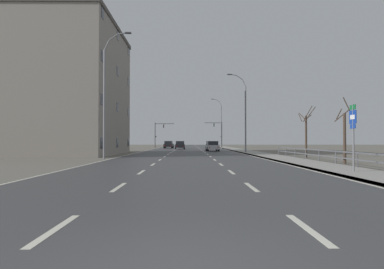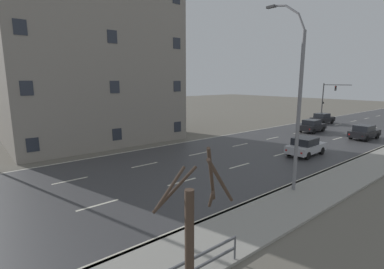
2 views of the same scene
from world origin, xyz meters
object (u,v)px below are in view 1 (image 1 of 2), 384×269
traffic_signal_left (159,131)px  brick_building (69,90)px  car_mid_centre (212,146)px  car_distant (169,145)px  street_lamp_midground (244,114)px  street_lamp_left_bank (106,96)px  street_lamp_distant (221,124)px  car_near_right (210,145)px  highway_sign (353,129)px  traffic_signal_right (219,131)px  car_far_right (180,145)px

traffic_signal_left → brick_building: brick_building is taller
brick_building → car_mid_centre: bearing=32.3°
car_distant → brick_building: size_ratio=0.25×
street_lamp_midground → street_lamp_left_bank: 19.72m
street_lamp_left_bank → brick_building: size_ratio=0.70×
street_lamp_distant → car_near_right: street_lamp_distant is taller
street_lamp_midground → street_lamp_left_bank: street_lamp_left_bank is taller
highway_sign → traffic_signal_right: size_ratio=0.57×
street_lamp_left_bank → brick_building: bearing=125.8°
street_lamp_distant → traffic_signal_right: size_ratio=1.86×
street_lamp_distant → traffic_signal_right: street_lamp_distant is taller
car_distant → car_far_right: size_ratio=1.01×
traffic_signal_right → traffic_signal_left: traffic_signal_right is taller
highway_sign → street_lamp_left_bank: bearing=139.8°
street_lamp_midground → brick_building: size_ratio=0.63×
traffic_signal_left → car_near_right: size_ratio=1.41×
street_lamp_left_bank → car_distant: (3.23, 40.17, -4.89)m
car_near_right → car_distant: same height
street_lamp_distant → highway_sign: street_lamp_distant is taller
traffic_signal_left → highway_sign: bearing=-75.7°
traffic_signal_right → brick_building: (-21.53, -37.19, 3.82)m
street_lamp_distant → brick_building: (-21.78, -35.67, 2.18)m
street_lamp_left_bank → car_mid_centre: (11.26, 20.98, -4.89)m
street_lamp_midground → street_lamp_distant: bearing=90.0°
highway_sign → car_far_right: (-9.97, 45.56, -1.44)m
traffic_signal_left → brick_building: (-7.23, -37.71, 3.89)m
street_lamp_distant → car_distant: bearing=-156.8°
car_mid_centre → car_far_right: (-5.39, 11.20, 0.00)m
street_lamp_distant → car_mid_centre: 24.95m
car_distant → car_far_right: 8.42m
brick_building → street_lamp_left_bank: bearing=-54.2°
traffic_signal_right → car_mid_centre: bearing=-97.5°
traffic_signal_left → car_near_right: 18.94m
car_near_right → car_far_right: same height
street_lamp_midground → car_far_right: 21.71m
brick_building → traffic_signal_right: bearing=59.9°
street_lamp_distant → highway_sign: (0.93, -58.57, -3.34)m
car_near_right → brick_building: 30.28m
traffic_signal_right → car_distant: bearing=-150.2°
traffic_signal_left → car_far_right: bearing=-69.9°
car_far_right → street_lamp_midground: bearing=-66.9°
traffic_signal_right → brick_building: size_ratio=0.37×
street_lamp_distant → car_far_right: (-9.04, -13.01, -4.78)m
traffic_signal_right → car_distant: traffic_signal_right is taller
car_distant → traffic_signal_right: bearing=33.0°
street_lamp_distant → car_far_right: street_lamp_distant is taller
car_distant → car_far_right: bearing=-68.4°
traffic_signal_left → traffic_signal_right: bearing=-2.1°
street_lamp_distant → car_far_right: size_ratio=2.74×
street_lamp_distant → highway_sign: size_ratio=3.26×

